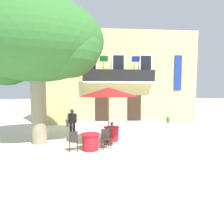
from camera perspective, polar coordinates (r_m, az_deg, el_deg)
ground_plane at (r=12.33m, az=1.55°, el=-6.83°), size 120.00×120.00×0.00m
building_facade at (r=19.08m, az=0.98°, el=8.93°), size 13.00×5.09×7.50m
entrance_step_platform at (r=16.34m, az=2.07°, el=-3.28°), size 7.12×1.89×0.25m
plane_tree at (r=11.62m, az=-20.05°, el=16.70°), size 6.79×5.97×7.10m
cafe_table_near_tree at (r=11.44m, az=-0.14°, el=-5.81°), size 0.86×0.86×0.76m
cafe_chair_near_tree_0 at (r=10.70m, az=-1.16°, el=-5.87°), size 0.53×0.53×0.91m
cafe_chair_near_tree_1 at (r=12.15m, az=0.41°, el=-4.48°), size 0.51×0.51×0.91m
cafe_table_middle at (r=9.73m, az=-5.83°, el=-7.91°), size 0.86×0.86×0.76m
cafe_chair_middle_0 at (r=9.60m, az=-10.30°, el=-7.32°), size 0.43×0.43×0.91m
cafe_chair_middle_1 at (r=9.95m, az=-1.67°, el=-6.77°), size 0.48×0.48×0.91m
cafe_umbrella at (r=10.38m, az=-0.94°, el=5.34°), size 2.90×2.90×2.85m
ground_planter_left at (r=16.54m, az=-11.62°, el=-2.60°), size 0.43×0.43×0.58m
ground_planter_right at (r=17.42m, az=14.85°, el=-2.09°), size 0.34×0.34×0.66m
pedestrian_near_entrance at (r=12.25m, az=-10.63°, el=-2.61°), size 0.53×0.40×1.64m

